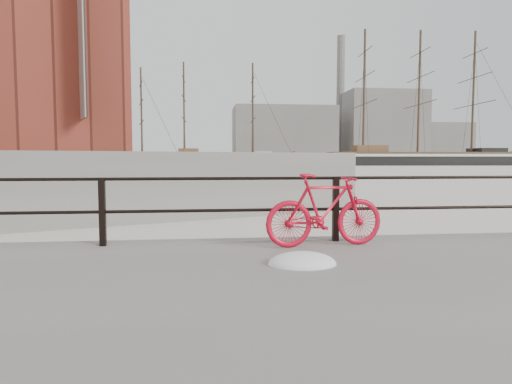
# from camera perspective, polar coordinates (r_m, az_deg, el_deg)

# --- Properties ---
(bicycle) EXTENTS (1.78, 0.46, 1.06)m
(bicycle) POSITION_cam_1_polar(r_m,az_deg,el_deg) (6.69, 8.61, -2.25)
(bicycle) COLOR red
(bicycle) RESTS_ON promenade
(barque_black) EXTENTS (56.40, 21.31, 31.70)m
(barque_black) POSITION_cam_1_polar(r_m,az_deg,el_deg) (110.45, 19.50, 3.16)
(barque_black) COLOR black
(barque_black) RESTS_ON ground
(schooner_mid) EXTENTS (29.16, 13.01, 20.74)m
(schooner_mid) POSITION_cam_1_polar(r_m,az_deg,el_deg) (88.41, -4.66, 3.18)
(schooner_mid) COLOR beige
(schooner_mid) RESTS_ON ground
(schooner_left) EXTENTS (25.73, 15.43, 18.31)m
(schooner_left) POSITION_cam_1_polar(r_m,az_deg,el_deg) (83.17, -17.78, 2.92)
(schooner_left) COLOR beige
(schooner_left) RESTS_ON ground
(industrial_west) EXTENTS (32.00, 18.00, 18.00)m
(industrial_west) POSITION_cam_1_polar(r_m,az_deg,el_deg) (149.35, 3.41, 7.07)
(industrial_west) COLOR gray
(industrial_west) RESTS_ON ground
(industrial_mid) EXTENTS (26.00, 20.00, 24.00)m
(industrial_mid) POSITION_cam_1_polar(r_m,az_deg,el_deg) (163.90, 15.36, 7.72)
(industrial_mid) COLOR gray
(industrial_mid) RESTS_ON ground
(industrial_east) EXTENTS (20.00, 16.00, 14.00)m
(industrial_east) POSITION_cam_1_polar(r_m,az_deg,el_deg) (177.89, 21.66, 5.68)
(industrial_east) COLOR gray
(industrial_east) RESTS_ON ground
(smokestack) EXTENTS (2.80, 2.80, 44.00)m
(smokestack) POSITION_cam_1_polar(r_m,az_deg,el_deg) (165.26, 10.50, 11.26)
(smokestack) COLOR gray
(smokestack) RESTS_ON ground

